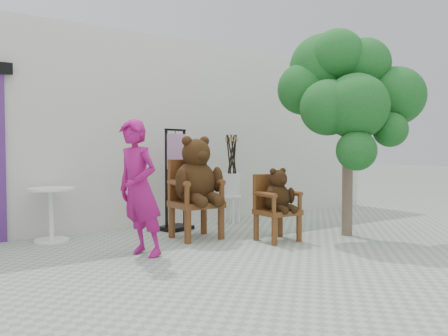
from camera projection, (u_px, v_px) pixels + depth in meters
name	position (u px, v px, depth m)	size (l,w,h in m)	color
ground_plane	(275.00, 257.00, 4.88)	(60.00, 60.00, 0.00)	#9CA695
back_wall	(158.00, 132.00, 7.41)	(9.00, 1.00, 3.00)	silver
chair_big	(196.00, 181.00, 5.89)	(0.69, 0.73, 1.39)	#4C2910
chair_small	(277.00, 198.00, 5.75)	(0.50, 0.52, 0.96)	#4C2910
person	(140.00, 189.00, 4.84)	(0.56, 0.37, 1.53)	#9E1368
cafe_table	(51.00, 208.00, 5.70)	(0.60, 0.60, 0.70)	white
display_stand	(176.00, 191.00, 6.53)	(0.53, 0.46, 1.51)	black
stool_bucket	(232.00, 184.00, 7.15)	(0.32, 0.32, 1.45)	white
tree	(345.00, 87.00, 5.96)	(1.72, 1.63, 2.86)	brown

